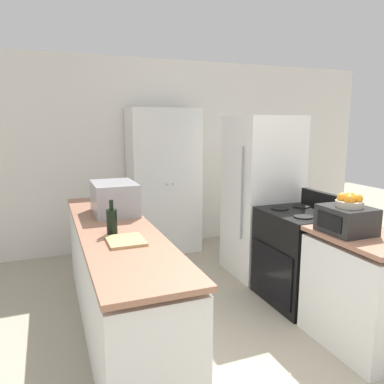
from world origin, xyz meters
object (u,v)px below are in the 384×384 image
at_px(wine_bottle, 112,221).
at_px(toaster_oven, 346,220).
at_px(stove, 300,256).
at_px(microwave, 115,198).
at_px(refrigerator, 261,196).
at_px(pantry_cabinet, 164,181).
at_px(fruit_bowl, 350,201).

relative_size(wine_bottle, toaster_oven, 0.73).
xyz_separation_m(stove, microwave, (-1.68, 0.59, 0.59)).
bearing_deg(refrigerator, stove, -92.03).
height_order(microwave, toaster_oven, microwave).
relative_size(stove, refrigerator, 0.58).
xyz_separation_m(stove, toaster_oven, (-0.13, -0.70, 0.55)).
distance_m(pantry_cabinet, stove, 2.14).
distance_m(refrigerator, toaster_oven, 1.49).
xyz_separation_m(pantry_cabinet, stove, (0.79, -1.93, -0.51)).
height_order(pantry_cabinet, toaster_oven, pantry_cabinet).
height_order(pantry_cabinet, microwave, pantry_cabinet).
xyz_separation_m(microwave, wine_bottle, (-0.14, -0.65, -0.05)).
bearing_deg(toaster_oven, fruit_bowl, -80.48).
distance_m(stove, refrigerator, 0.90).
bearing_deg(microwave, fruit_bowl, -39.84).
bearing_deg(wine_bottle, toaster_oven, -20.41).
distance_m(stove, toaster_oven, 0.89).
height_order(refrigerator, fruit_bowl, refrigerator).
height_order(refrigerator, toaster_oven, refrigerator).
height_order(pantry_cabinet, wine_bottle, pantry_cabinet).
bearing_deg(toaster_oven, microwave, 140.45).
height_order(stove, refrigerator, refrigerator).
height_order(stove, wine_bottle, wine_bottle).
bearing_deg(stove, refrigerator, 87.97).
height_order(refrigerator, microwave, refrigerator).
xyz_separation_m(stove, wine_bottle, (-1.82, -0.07, 0.55)).
height_order(stove, toaster_oven, toaster_oven).
bearing_deg(pantry_cabinet, stove, -67.62).
bearing_deg(fruit_bowl, microwave, 140.16).
height_order(pantry_cabinet, fruit_bowl, pantry_cabinet).
bearing_deg(refrigerator, wine_bottle, -155.39).
relative_size(pantry_cabinet, wine_bottle, 7.28).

